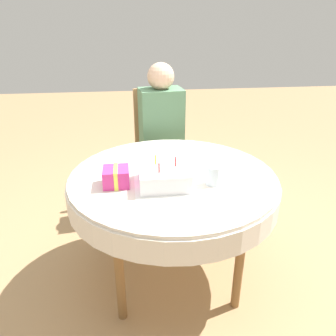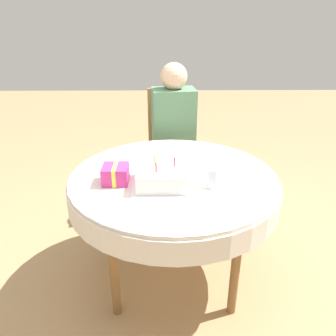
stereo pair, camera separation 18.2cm
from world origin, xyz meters
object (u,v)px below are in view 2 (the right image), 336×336
(birthday_cake, at_px, (162,176))
(gift_box, at_px, (116,174))
(chair, at_px, (172,146))
(drinking_glass, at_px, (212,178))
(person, at_px, (174,126))

(birthday_cake, xyz_separation_m, gift_box, (-0.25, 0.03, -0.00))
(chair, xyz_separation_m, drinking_glass, (0.18, -1.10, 0.24))
(gift_box, bearing_deg, chair, 72.28)
(gift_box, bearing_deg, birthday_cake, -5.84)
(chair, relative_size, person, 0.82)
(birthday_cake, bearing_deg, person, 84.63)
(birthday_cake, height_order, gift_box, birthday_cake)
(gift_box, bearing_deg, person, 69.86)
(chair, height_order, person, person)
(birthday_cake, xyz_separation_m, drinking_glass, (0.26, -0.03, 0.00))
(person, height_order, birthday_cake, person)
(chair, bearing_deg, drinking_glass, -86.94)
(chair, bearing_deg, person, -90.00)
(birthday_cake, bearing_deg, chair, 85.75)
(birthday_cake, distance_m, gift_box, 0.25)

